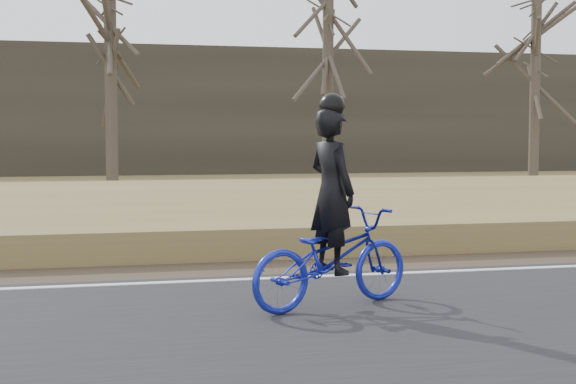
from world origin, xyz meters
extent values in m
plane|color=olive|center=(0.00, 0.00, 0.00)|extent=(120.00, 120.00, 0.00)
cube|color=black|center=(0.00, -2.50, 0.03)|extent=(120.00, 6.00, 0.06)
cube|color=silver|center=(0.00, 0.20, 0.07)|extent=(120.00, 0.12, 0.01)
cube|color=#473A2B|center=(0.00, 1.20, 0.02)|extent=(120.00, 1.60, 0.04)
cube|color=olive|center=(0.00, 4.20, 0.22)|extent=(120.00, 5.00, 0.44)
cube|color=slate|center=(0.00, 8.00, 0.23)|extent=(120.00, 3.00, 0.45)
cube|color=black|center=(0.00, 8.00, 0.52)|extent=(120.00, 2.40, 0.14)
cube|color=brown|center=(0.00, 7.28, 0.67)|extent=(120.00, 0.07, 0.15)
cube|color=brown|center=(0.00, 8.72, 0.67)|extent=(120.00, 0.07, 0.15)
cube|color=#383328|center=(0.00, 30.00, 3.00)|extent=(120.00, 4.00, 6.00)
imported|color=#17219F|center=(-0.76, -1.52, 0.56)|extent=(2.02, 1.31, 1.00)
imported|color=black|center=(-0.76, -1.52, 1.25)|extent=(0.59, 0.71, 1.68)
sphere|color=black|center=(-0.76, -1.52, 2.11)|extent=(0.26, 0.26, 0.26)
cylinder|color=#4D4438|center=(-2.84, 13.82, 3.24)|extent=(0.36, 0.36, 6.48)
cylinder|color=#4D4438|center=(4.15, 16.25, 4.59)|extent=(0.36, 0.36, 9.18)
cylinder|color=#4D4438|center=(11.57, 16.11, 3.61)|extent=(0.36, 0.36, 7.23)
camera|label=1|loc=(-2.97, -9.32, 1.80)|focal=50.00mm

